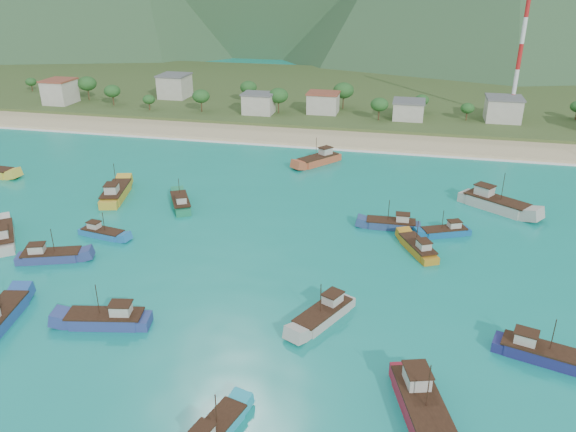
% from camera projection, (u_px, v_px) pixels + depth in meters
% --- Properties ---
extents(ground, '(600.00, 600.00, 0.00)m').
position_uv_depth(ground, '(248.00, 280.00, 84.26)').
color(ground, '#0B7F7D').
rests_on(ground, ground).
extents(beach, '(400.00, 18.00, 1.20)m').
position_uv_depth(beach, '(329.00, 139.00, 154.79)').
color(beach, beige).
rests_on(beach, ground).
extents(land, '(400.00, 110.00, 2.40)m').
position_uv_depth(land, '(355.00, 95.00, 209.25)').
color(land, '#385123').
rests_on(land, ground).
extents(surf_line, '(400.00, 2.50, 0.08)m').
position_uv_depth(surf_line, '(324.00, 148.00, 146.31)').
color(surf_line, white).
rests_on(surf_line, ground).
extents(village, '(207.33, 27.33, 7.51)m').
position_uv_depth(village, '(345.00, 103.00, 173.93)').
color(village, beige).
rests_on(village, ground).
extents(vegetation, '(279.32, 25.82, 8.68)m').
position_uv_depth(vegetation, '(296.00, 100.00, 176.87)').
color(vegetation, '#235623').
rests_on(vegetation, ground).
extents(radio_tower, '(1.20, 1.20, 43.34)m').
position_uv_depth(radio_tower, '(522.00, 44.00, 161.07)').
color(radio_tower, red).
rests_on(radio_tower, ground).
extents(boat_2, '(10.27, 11.60, 7.10)m').
position_uv_depth(boat_2, '(3.00, 237.00, 95.69)').
color(boat_2, '#BCB6A9').
rests_on(boat_2, ground).
extents(boat_3, '(9.02, 5.87, 5.15)m').
position_uv_depth(boat_3, '(445.00, 232.00, 98.33)').
color(boat_3, '#105895').
rests_on(boat_3, ground).
extents(boat_6, '(6.92, 9.86, 5.69)m').
position_uv_depth(boat_6, '(418.00, 248.00, 92.40)').
color(boat_6, '#B77A1B').
rests_on(boat_6, ground).
extents(boat_8, '(7.51, 13.52, 7.66)m').
position_uv_depth(boat_8, '(422.00, 408.00, 58.29)').
color(boat_8, '#AD2134').
rests_on(boat_8, ground).
extents(boat_10, '(11.12, 6.04, 6.30)m').
position_uv_depth(boat_10, '(541.00, 354.00, 66.86)').
color(boat_10, navy).
rests_on(boat_10, ground).
extents(boat_11, '(9.84, 3.15, 5.77)m').
position_uv_depth(boat_11, '(392.00, 225.00, 100.93)').
color(boat_11, navy).
rests_on(boat_11, ground).
extents(boat_12, '(13.60, 11.20, 8.12)m').
position_uv_depth(boat_12, '(495.00, 204.00, 108.84)').
color(boat_12, '#B0ABA0').
rests_on(boat_12, ground).
extents(boat_14, '(7.57, 10.38, 6.02)m').
position_uv_depth(boat_14, '(181.00, 203.00, 110.07)').
color(boat_14, '#17774E').
rests_on(boat_14, ground).
extents(boat_15, '(8.82, 3.93, 5.03)m').
position_uv_depth(boat_15, '(102.00, 234.00, 97.87)').
color(boat_15, '#216CB2').
rests_on(boat_15, ground).
extents(boat_17, '(9.91, 11.63, 7.02)m').
position_uv_depth(boat_17, '(319.00, 160.00, 134.48)').
color(boat_17, '#B75230').
rests_on(boat_17, ground).
extents(boat_18, '(7.52, 10.84, 6.24)m').
position_uv_depth(boat_18, '(324.00, 315.00, 74.42)').
color(boat_18, '#B1A9A1').
rests_on(boat_18, ground).
extents(boat_21, '(11.42, 5.29, 6.50)m').
position_uv_depth(boat_21, '(107.00, 320.00, 73.27)').
color(boat_21, navy).
rests_on(boat_21, ground).
extents(boat_23, '(6.71, 13.16, 7.46)m').
position_uv_depth(boat_23, '(116.00, 194.00, 114.17)').
color(boat_23, gold).
rests_on(boat_23, ground).
extents(boat_24, '(10.45, 6.20, 5.93)m').
position_uv_depth(boat_24, '(50.00, 257.00, 89.65)').
color(boat_24, navy).
rests_on(boat_24, ground).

